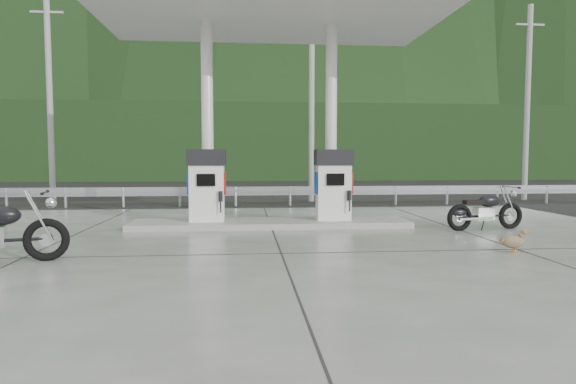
{
  "coord_description": "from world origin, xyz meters",
  "views": [
    {
      "loc": [
        -0.65,
        -9.61,
        1.75
      ],
      "look_at": [
        0.3,
        1.0,
        1.0
      ],
      "focal_mm": 30.0,
      "sensor_mm": 36.0,
      "label": 1
    }
  ],
  "objects": [
    {
      "name": "ground",
      "position": [
        0.0,
        0.0,
        0.0
      ],
      "size": [
        160.0,
        160.0,
        0.0
      ],
      "primitive_type": "plane",
      "color": "black",
      "rests_on": "ground"
    },
    {
      "name": "forecourt_apron",
      "position": [
        0.0,
        0.0,
        0.01
      ],
      "size": [
        18.0,
        14.0,
        0.02
      ],
      "primitive_type": "cube",
      "color": "slate",
      "rests_on": "ground"
    },
    {
      "name": "pump_island",
      "position": [
        0.0,
        2.5,
        0.1
      ],
      "size": [
        7.0,
        1.4,
        0.15
      ],
      "primitive_type": "cube",
      "color": "gray",
      "rests_on": "forecourt_apron"
    },
    {
      "name": "gas_pump_left",
      "position": [
        -1.6,
        2.5,
        1.07
      ],
      "size": [
        0.95,
        0.55,
        1.8
      ],
      "primitive_type": null,
      "color": "white",
      "rests_on": "pump_island"
    },
    {
      "name": "gas_pump_right",
      "position": [
        1.6,
        2.5,
        1.07
      ],
      "size": [
        0.95,
        0.55,
        1.8
      ],
      "primitive_type": null,
      "color": "white",
      "rests_on": "pump_island"
    },
    {
      "name": "canopy_column_left",
      "position": [
        -1.6,
        2.9,
        2.67
      ],
      "size": [
        0.3,
        0.3,
        5.0
      ],
      "primitive_type": "cylinder",
      "color": "white",
      "rests_on": "pump_island"
    },
    {
      "name": "canopy_column_right",
      "position": [
        1.6,
        2.9,
        2.67
      ],
      "size": [
        0.3,
        0.3,
        5.0
      ],
      "primitive_type": "cylinder",
      "color": "white",
      "rests_on": "pump_island"
    },
    {
      "name": "canopy_roof",
      "position": [
        0.0,
        2.5,
        5.37
      ],
      "size": [
        8.5,
        5.0,
        0.4
      ],
      "primitive_type": "cube",
      "color": "white",
      "rests_on": "canopy_column_left"
    },
    {
      "name": "guardrail",
      "position": [
        0.0,
        8.0,
        0.71
      ],
      "size": [
        26.0,
        0.16,
        1.42
      ],
      "primitive_type": null,
      "color": "#A7A9AF",
      "rests_on": "ground"
    },
    {
      "name": "road",
      "position": [
        0.0,
        11.5,
        0.0
      ],
      "size": [
        60.0,
        7.0,
        0.01
      ],
      "primitive_type": "cube",
      "color": "black",
      "rests_on": "ground"
    },
    {
      "name": "utility_pole_a",
      "position": [
        -8.0,
        9.5,
        4.0
      ],
      "size": [
        0.22,
        0.22,
        8.0
      ],
      "primitive_type": "cylinder",
      "color": "#979892",
      "rests_on": "ground"
    },
    {
      "name": "utility_pole_b",
      "position": [
        2.0,
        9.5,
        4.0
      ],
      "size": [
        0.22,
        0.22,
        8.0
      ],
      "primitive_type": "cylinder",
      "color": "#979892",
      "rests_on": "ground"
    },
    {
      "name": "utility_pole_c",
      "position": [
        11.0,
        9.5,
        4.0
      ],
      "size": [
        0.22,
        0.22,
        8.0
      ],
      "primitive_type": "cylinder",
      "color": "#979892",
      "rests_on": "ground"
    },
    {
      "name": "tree_band",
      "position": [
        0.0,
        30.0,
        3.0
      ],
      "size": [
        80.0,
        6.0,
        6.0
      ],
      "primitive_type": "cube",
      "color": "black",
      "rests_on": "ground"
    },
    {
      "name": "forested_hills",
      "position": [
        0.0,
        60.0,
        0.0
      ],
      "size": [
        100.0,
        40.0,
        140.0
      ],
      "primitive_type": null,
      "color": "black",
      "rests_on": "ground"
    },
    {
      "name": "motorcycle_right",
      "position": [
        5.14,
        1.48,
        0.48
      ],
      "size": [
        1.99,
        0.9,
        0.91
      ],
      "primitive_type": null,
      "rotation": [
        0.0,
        0.0,
        0.16
      ],
      "color": "black",
      "rests_on": "forecourt_apron"
    },
    {
      "name": "duck",
      "position": [
        4.26,
        -1.26,
        0.21
      ],
      "size": [
        0.52,
        0.17,
        0.37
      ],
      "primitive_type": null,
      "rotation": [
        0.0,
        0.0,
        0.05
      ],
      "color": "brown",
      "rests_on": "forecourt_apron"
    }
  ]
}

